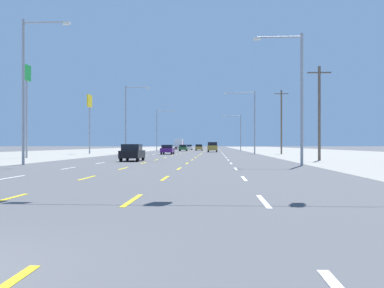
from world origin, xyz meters
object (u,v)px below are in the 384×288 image
box_truck_far_left_farthest (179,143)px  pole_sign_left_row_2 (90,109)px  sedan_inner_left_near (168,149)px  pole_sign_left_row_1 (27,89)px  streetlight_right_row_2 (238,129)px  streetlight_left_row_1 (128,115)px  streetlight_left_row_2 (158,127)px  suv_inner_right_mid (213,147)px  sedan_inner_left_midfar (183,148)px  hatchback_center_turn_far (199,147)px  sedan_inner_left_farther (189,147)px  streetlight_left_row_0 (27,82)px  hatchback_inner_left_nearest (132,152)px  streetlight_right_row_1 (251,117)px  streetlight_right_row_0 (297,90)px

box_truck_far_left_farthest → pole_sign_left_row_2: bearing=-98.0°
sedan_inner_left_near → pole_sign_left_row_1: pole_sign_left_row_1 is taller
streetlight_right_row_2 → streetlight_left_row_1: bearing=-118.3°
pole_sign_left_row_1 → streetlight_right_row_2: pole_sign_left_row_1 is taller
sedan_inner_left_near → streetlight_left_row_2: streetlight_left_row_2 is taller
pole_sign_left_row_2 → streetlight_left_row_2: streetlight_left_row_2 is taller
suv_inner_right_mid → sedan_inner_left_midfar: (-6.82, 12.65, -0.27)m
box_truck_far_left_farthest → streetlight_right_row_2: streetlight_right_row_2 is taller
hatchback_center_turn_far → sedan_inner_left_farther: (-3.31, 13.61, -0.03)m
sedan_inner_left_midfar → sedan_inner_left_near: bearing=-90.0°
suv_inner_right_mid → streetlight_left_row_0: streetlight_left_row_0 is taller
suv_inner_right_mid → hatchback_inner_left_nearest: bearing=-98.4°
sedan_inner_left_farther → streetlight_left_row_2: 18.10m
box_truck_far_left_farthest → sedan_inner_left_midfar: bearing=-83.6°
sedan_inner_left_farther → suv_inner_right_mid: bearing=-78.6°
box_truck_far_left_farthest → pole_sign_left_row_2: pole_sign_left_row_2 is taller
sedan_inner_left_near → pole_sign_left_row_2: bearing=168.3°
hatchback_center_turn_far → sedan_inner_left_near: bearing=-94.8°
sedan_inner_left_midfar → pole_sign_left_row_1: (-13.77, -51.37, 6.97)m
pole_sign_left_row_2 → streetlight_right_row_2: (25.94, 34.86, -2.20)m
pole_sign_left_row_2 → streetlight_left_row_0: (6.47, -37.32, -1.23)m
sedan_inner_left_near → streetlight_right_row_1: 13.96m
hatchback_center_turn_far → streetlight_left_row_0: size_ratio=0.36×
sedan_inner_left_farther → streetlight_right_row_0: (13.09, -88.34, 4.66)m
streetlight_right_row_1 → hatchback_center_turn_far: bearing=103.9°
streetlight_right_row_1 → streetlight_right_row_2: size_ratio=1.14×
streetlight_left_row_2 → streetlight_right_row_0: bearing=-74.9°
streetlight_right_row_1 → suv_inner_right_mid: bearing=108.3°
suv_inner_right_mid → sedan_inner_left_farther: size_ratio=1.09×
box_truck_far_left_farthest → streetlight_left_row_0: bearing=-91.5°
streetlight_left_row_2 → sedan_inner_left_farther: bearing=68.2°
sedan_inner_left_near → box_truck_far_left_farthest: (-3.93, 67.60, 1.08)m
sedan_inner_left_near → streetlight_right_row_2: size_ratio=0.52×
box_truck_far_left_farthest → streetlight_left_row_2: 30.39m
hatchback_center_turn_far → pole_sign_left_row_1: (-17.13, -58.82, 6.95)m
hatchback_inner_left_nearest → pole_sign_left_row_2: bearing=113.2°
sedan_inner_left_midfar → pole_sign_left_row_2: size_ratio=0.47×
streetlight_left_row_0 → pole_sign_left_row_2: bearing=99.8°
sedan_inner_left_near → box_truck_far_left_farthest: box_truck_far_left_farthest is taller
streetlight_right_row_0 → suv_inner_right_mid: bearing=96.6°
box_truck_far_left_farthest → pole_sign_left_row_1: 87.06m
sedan_inner_left_near → streetlight_right_row_2: (12.95, 37.56, 4.37)m
streetlight_right_row_0 → hatchback_inner_left_nearest: bearing=150.7°
box_truck_far_left_farthest → streetlight_left_row_0: size_ratio=0.67×
box_truck_far_left_farthest → streetlight_left_row_2: bearing=-94.7°
suv_inner_right_mid → hatchback_center_turn_far: size_ratio=1.26×
sedan_inner_left_farther → sedan_inner_left_midfar: bearing=-90.1°
streetlight_left_row_0 → streetlight_right_row_2: (19.47, 72.18, -0.97)m
streetlight_left_row_2 → hatchback_center_turn_far: bearing=14.6°
streetlight_right_row_2 → pole_sign_left_row_1: bearing=-115.4°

